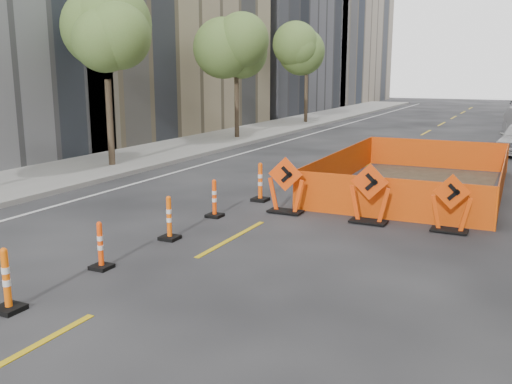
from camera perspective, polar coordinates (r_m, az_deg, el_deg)
The scene contains 16 objects.
ground_plane at distance 9.53m, azimuth -14.11°, elevation -10.78°, with size 140.00×140.00×0.00m, color black.
sidewalk_left at distance 24.05m, azimuth -12.20°, elevation 3.33°, with size 4.00×90.00×0.15m, color gray.
bld_left_d at distance 51.29m, azimuth -0.31°, elevation 15.91°, with size 12.00×16.00×14.00m, color #4C4C51.
bld_left_e at distance 66.57m, azimuth 6.29°, elevation 17.57°, with size 12.00×20.00×20.00m, color gray.
tree_l_b at distance 21.87m, azimuth -14.79°, elevation 14.06°, with size 2.80×2.80×5.95m.
tree_l_c at distance 30.18m, azimuth -1.97°, elevation 13.81°, with size 2.80×2.80×5.95m.
tree_l_d at distance 39.29m, azimuth 5.10°, elevation 13.39°, with size 2.80×2.80×5.95m.
channelizer_2 at distance 9.59m, azimuth -23.69°, elevation -8.04°, with size 0.40×0.40×1.02m, color #F25F0A, non-canonical shape.
channelizer_3 at distance 11.01m, azimuth -15.30°, elevation -5.16°, with size 0.36×0.36×0.91m, color #FF450A, non-canonical shape.
channelizer_4 at distance 12.56m, azimuth -8.68°, elevation -2.57°, with size 0.39×0.39×0.98m, color #F95D0A, non-canonical shape.
channelizer_5 at distance 14.35m, azimuth -4.18°, elevation -0.63°, with size 0.38×0.38×0.97m, color #FF4A0A, non-canonical shape.
channelizer_6 at distance 16.06m, azimuth 0.43°, elevation 1.02°, with size 0.43×0.43×1.10m, color #FF560A, non-canonical shape.
chevron_sign_left at distance 14.68m, azimuth 3.00°, elevation 0.69°, with size 0.98×0.59×1.48m, color #F0420A, non-canonical shape.
chevron_sign_center at distance 13.95m, azimuth 11.29°, elevation -0.15°, with size 0.98×0.59×1.48m, color #E23E09, non-canonical shape.
chevron_sign_right at distance 13.68m, azimuth 18.93°, elevation -1.06°, with size 0.91×0.54×1.36m, color #DC4009, non-canonical shape.
safety_fence at distance 18.50m, azimuth 15.79°, elevation 1.97°, with size 4.96×8.44×1.06m, color #DC430B, non-canonical shape.
Camera 1 is at (5.79, -6.62, 3.65)m, focal length 40.00 mm.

